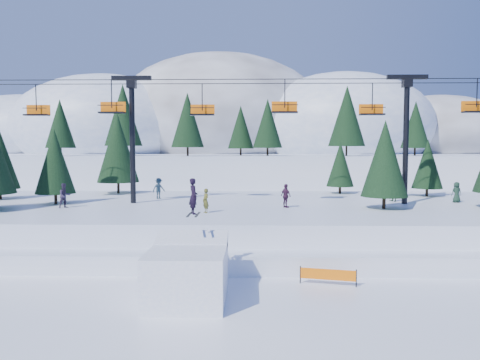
{
  "coord_description": "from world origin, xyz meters",
  "views": [
    {
      "loc": [
        0.66,
        -19.78,
        6.92
      ],
      "look_at": [
        0.03,
        6.0,
        5.2
      ],
      "focal_mm": 35.0,
      "sensor_mm": 36.0,
      "label": 1
    }
  ],
  "objects_px": {
    "jump_kicker": "(188,272)",
    "banner_far": "(396,265)",
    "chairlift": "(262,119)",
    "banner_near": "(328,275)"
  },
  "relations": [
    {
      "from": "banner_near",
      "to": "banner_far",
      "type": "bearing_deg",
      "value": 27.54
    },
    {
      "from": "chairlift",
      "to": "banner_far",
      "type": "bearing_deg",
      "value": -59.52
    },
    {
      "from": "chairlift",
      "to": "banner_near",
      "type": "xyz_separation_m",
      "value": [
        3.09,
        -14.38,
        -8.78
      ]
    },
    {
      "from": "banner_far",
      "to": "jump_kicker",
      "type": "bearing_deg",
      "value": -156.99
    },
    {
      "from": "jump_kicker",
      "to": "banner_near",
      "type": "relative_size",
      "value": 1.97
    },
    {
      "from": "jump_kicker",
      "to": "banner_near",
      "type": "bearing_deg",
      "value": 20.12
    },
    {
      "from": "banner_far",
      "to": "chairlift",
      "type": "bearing_deg",
      "value": 120.48
    },
    {
      "from": "jump_kicker",
      "to": "banner_far",
      "type": "relative_size",
      "value": 1.93
    },
    {
      "from": "banner_near",
      "to": "banner_far",
      "type": "relative_size",
      "value": 0.98
    },
    {
      "from": "jump_kicker",
      "to": "banner_far",
      "type": "xyz_separation_m",
      "value": [
        10.91,
        4.63,
        -0.76
      ]
    }
  ]
}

